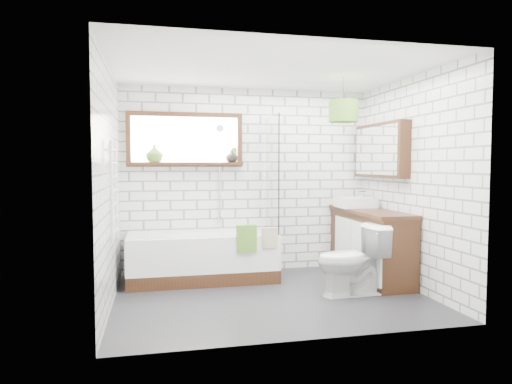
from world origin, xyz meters
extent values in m
cube|color=black|center=(0.00, 0.00, -0.01)|extent=(3.40, 2.60, 0.01)
cube|color=white|center=(0.00, 0.00, 2.50)|extent=(3.40, 2.60, 0.01)
cube|color=white|center=(0.00, 1.30, 1.25)|extent=(3.40, 0.01, 2.50)
cube|color=white|center=(0.00, -1.30, 1.25)|extent=(3.40, 0.01, 2.50)
cube|color=white|center=(-1.70, 0.00, 1.25)|extent=(0.01, 2.60, 2.50)
cube|color=white|center=(1.70, 0.00, 1.25)|extent=(0.01, 2.60, 2.50)
cube|color=black|center=(-0.85, 1.26, 1.80)|extent=(1.52, 0.16, 0.68)
cube|color=white|center=(-1.66, 0.00, 1.20)|extent=(0.06, 0.52, 1.00)
cube|color=black|center=(1.62, 0.60, 1.65)|extent=(0.16, 1.20, 0.70)
cylinder|color=silver|center=(-0.40, 1.26, 1.35)|extent=(0.02, 0.02, 1.30)
cube|color=white|center=(-0.67, 0.89, 0.30)|extent=(1.85, 0.82, 0.60)
cube|color=white|center=(0.23, 0.89, 1.35)|extent=(0.02, 0.72, 1.50)
cube|color=#4F7F26|center=(-0.18, 0.48, 0.58)|extent=(0.24, 0.07, 0.33)
cube|color=tan|center=(0.10, 0.48, 0.58)|extent=(0.19, 0.05, 0.25)
cube|color=black|center=(1.45, 0.51, 0.45)|extent=(0.50, 1.56, 0.89)
cube|color=white|center=(1.39, 0.84, 0.96)|extent=(0.47, 0.41, 0.14)
cylinder|color=silver|center=(1.55, 0.84, 1.03)|extent=(0.04, 0.04, 0.17)
imported|color=white|center=(0.90, -0.14, 0.40)|extent=(0.47, 0.79, 0.79)
imported|color=#568428|center=(-1.25, 1.23, 1.59)|extent=(0.24, 0.24, 0.23)
imported|color=black|center=(-0.24, 1.23, 1.57)|extent=(0.17, 0.17, 0.17)
cylinder|color=#568428|center=(-0.20, 1.23, 1.58)|extent=(0.07, 0.07, 0.20)
cylinder|color=#4F7F26|center=(0.94, 0.23, 2.10)|extent=(0.34, 0.34, 0.25)
camera|label=1|loc=(-1.24, -4.85, 1.46)|focal=32.00mm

